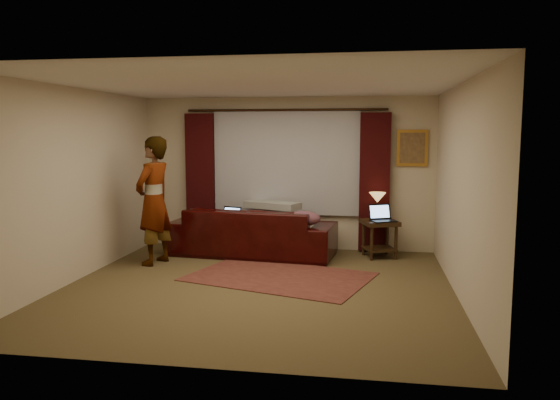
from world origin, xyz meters
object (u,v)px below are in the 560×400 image
object	(u,v)px
laptop_sofa	(228,215)
laptop_table	(383,213)
person	(154,201)
sofa	(252,222)
tiffany_lamp	(377,206)
end_table	(379,239)

from	to	relation	value
laptop_sofa	laptop_table	xyz separation A→B (m)	(2.50, 0.12, 0.08)
laptop_table	person	size ratio (longest dim) A/B	0.21
sofa	tiffany_lamp	world-z (taller)	sofa
tiffany_lamp	person	size ratio (longest dim) A/B	0.22
sofa	person	size ratio (longest dim) A/B	1.37
end_table	laptop_sofa	bearing A→B (deg)	-174.47
tiffany_lamp	laptop_table	world-z (taller)	tiffany_lamp
sofa	laptop_sofa	distance (m)	0.42
tiffany_lamp	person	world-z (taller)	person
person	laptop_sofa	bearing A→B (deg)	143.06
end_table	laptop_table	bearing A→B (deg)	-67.88
end_table	person	distance (m)	3.61
tiffany_lamp	sofa	bearing A→B (deg)	-172.47
tiffany_lamp	end_table	bearing A→B (deg)	-70.63
laptop_sofa	tiffany_lamp	world-z (taller)	tiffany_lamp
laptop_sofa	laptop_table	distance (m)	2.50
sofa	tiffany_lamp	distance (m)	2.05
end_table	laptop_table	distance (m)	0.45
sofa	tiffany_lamp	xyz separation A→B (m)	(2.01, 0.27, 0.28)
end_table	person	world-z (taller)	person
laptop_table	person	world-z (taller)	person
sofa	tiffany_lamp	bearing A→B (deg)	-166.68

